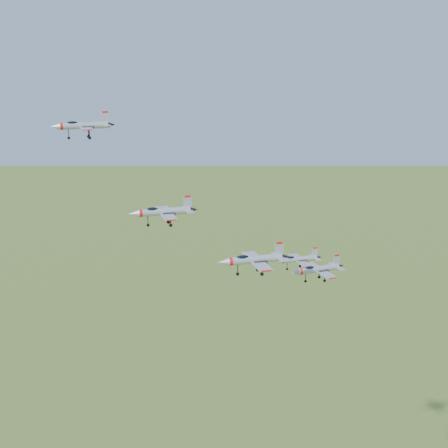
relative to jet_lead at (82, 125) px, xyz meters
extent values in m
cylinder|color=#A6ABB3|center=(0.39, 0.01, -0.03)|extent=(9.85, 1.61, 1.42)
cone|color=#A6ABB3|center=(-5.50, -0.10, -0.03)|extent=(1.99, 1.46, 1.42)
cone|color=black|center=(6.07, 0.12, -0.03)|extent=(1.55, 1.24, 1.21)
ellipsoid|color=black|center=(-2.01, -0.04, 0.50)|extent=(2.42, 1.07, 0.90)
cube|color=#A6ABB3|center=(0.67, -3.05, -0.31)|extent=(2.60, 4.85, 0.15)
cube|color=#A6ABB3|center=(0.55, 3.07, -0.31)|extent=(2.60, 4.85, 0.15)
cube|color=#A6ABB3|center=(4.87, 0.09, 1.44)|extent=(1.64, 0.16, 2.29)
cube|color=red|center=(4.87, 0.09, 2.64)|extent=(1.20, 0.18, 0.38)
cylinder|color=#A6ABB3|center=(14.39, -13.74, -16.11)|extent=(10.36, 1.54, 1.49)
cone|color=#A6ABB3|center=(8.18, -13.71, -16.11)|extent=(2.08, 1.50, 1.49)
cone|color=black|center=(20.37, -13.77, -16.11)|extent=(1.62, 1.28, 1.27)
ellipsoid|color=black|center=(11.86, -13.73, -15.55)|extent=(2.53, 1.09, 0.95)
cube|color=#A6ABB3|center=(14.61, -16.96, -16.40)|extent=(2.67, 5.07, 0.16)
cube|color=#A6ABB3|center=(14.64, -10.52, -16.40)|extent=(2.67, 5.07, 0.16)
cube|color=#A6ABB3|center=(19.11, -13.76, -14.56)|extent=(1.73, 0.15, 2.41)
cube|color=red|center=(19.11, -13.76, -13.30)|extent=(1.27, 0.17, 0.40)
cylinder|color=#A6ABB3|center=(26.81, -33.98, -20.75)|extent=(9.84, 1.56, 1.42)
cone|color=#A6ABB3|center=(20.91, -33.90, -20.75)|extent=(1.98, 1.45, 1.42)
cone|color=black|center=(32.48, -34.06, -20.75)|extent=(1.55, 1.23, 1.21)
ellipsoid|color=black|center=(24.41, -33.95, -20.22)|extent=(2.42, 1.05, 0.90)
cube|color=#A6ABB3|center=(26.98, -37.04, -21.03)|extent=(2.58, 4.84, 0.15)
cube|color=#A6ABB3|center=(27.07, -30.93, -21.03)|extent=(2.58, 4.84, 0.15)
cube|color=#A6ABB3|center=(31.28, -34.04, -19.28)|extent=(1.64, 0.15, 2.29)
cube|color=red|center=(31.28, -34.04, -18.08)|extent=(1.20, 0.17, 0.38)
cylinder|color=#A6ABB3|center=(45.35, -10.25, -30.24)|extent=(8.44, 1.28, 1.22)
cone|color=#A6ABB3|center=(40.29, -10.21, -30.24)|extent=(1.69, 1.23, 1.22)
cone|color=black|center=(50.22, -10.28, -30.24)|extent=(1.32, 1.04, 1.03)
ellipsoid|color=black|center=(43.29, -10.23, -29.78)|extent=(2.07, 0.89, 0.77)
cube|color=#A6ABB3|center=(45.52, -12.87, -30.48)|extent=(2.18, 4.14, 0.13)
cube|color=#A6ABB3|center=(45.55, -7.63, -30.48)|extent=(2.18, 4.14, 0.13)
cube|color=#A6ABB3|center=(49.19, -10.27, -28.98)|extent=(1.41, 0.12, 1.97)
cube|color=red|center=(49.19, -10.27, -27.95)|extent=(1.03, 0.14, 0.33)
cylinder|color=#A6ABB3|center=(42.04, -27.97, -26.17)|extent=(8.70, 2.08, 1.25)
cone|color=#A6ABB3|center=(36.89, -28.47, -26.17)|extent=(1.84, 1.41, 1.25)
cone|color=black|center=(46.99, -27.49, -26.17)|extent=(1.44, 1.18, 1.06)
ellipsoid|color=black|center=(39.94, -28.18, -25.70)|extent=(2.18, 1.10, 0.79)
cube|color=#A6ABB3|center=(42.49, -30.62, -26.41)|extent=(2.60, 4.41, 0.13)
cube|color=#A6ABB3|center=(41.97, -25.28, -26.41)|extent=(2.60, 4.41, 0.13)
cube|color=#A6ABB3|center=(45.95, -27.59, -24.87)|extent=(1.44, 0.25, 2.01)
cube|color=red|center=(45.95, -27.59, -23.82)|extent=(1.06, 0.24, 0.34)
camera|label=1|loc=(-7.36, -133.41, 15.18)|focal=50.00mm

